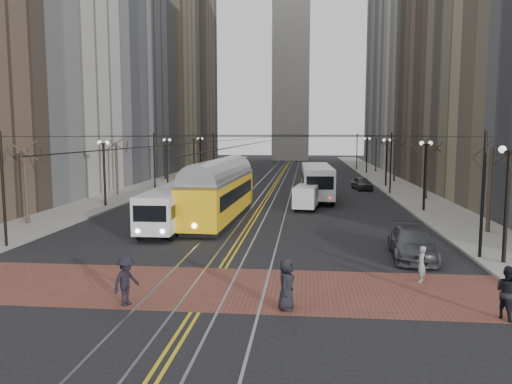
% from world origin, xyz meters
% --- Properties ---
extents(ground, '(260.00, 260.00, 0.00)m').
position_xyz_m(ground, '(0.00, 0.00, 0.00)').
color(ground, black).
rests_on(ground, ground).
extents(sidewalk_left, '(5.00, 140.00, 0.15)m').
position_xyz_m(sidewalk_left, '(-15.00, 45.00, 0.07)').
color(sidewalk_left, gray).
rests_on(sidewalk_left, ground).
extents(sidewalk_right, '(5.00, 140.00, 0.15)m').
position_xyz_m(sidewalk_right, '(15.00, 45.00, 0.07)').
color(sidewalk_right, gray).
rests_on(sidewalk_right, ground).
extents(crosswalk_band, '(25.00, 6.00, 0.01)m').
position_xyz_m(crosswalk_band, '(0.00, -4.00, 0.01)').
color(crosswalk_band, brown).
rests_on(crosswalk_band, ground).
extents(streetcar_rails, '(4.80, 130.00, 0.02)m').
position_xyz_m(streetcar_rails, '(0.00, 45.00, 0.00)').
color(streetcar_rails, gray).
rests_on(streetcar_rails, ground).
extents(centre_lines, '(0.42, 130.00, 0.01)m').
position_xyz_m(centre_lines, '(0.00, 45.00, 0.01)').
color(centre_lines, gold).
rests_on(centre_lines, ground).
extents(building_left_mid, '(16.00, 20.00, 34.00)m').
position_xyz_m(building_left_mid, '(-25.50, 46.00, 17.00)').
color(building_left_mid, slate).
rests_on(building_left_mid, ground).
extents(building_left_midfar, '(20.00, 20.00, 52.00)m').
position_xyz_m(building_left_midfar, '(-27.50, 66.00, 26.00)').
color(building_left_midfar, gray).
rests_on(building_left_midfar, ground).
extents(building_left_far, '(16.00, 20.00, 40.00)m').
position_xyz_m(building_left_far, '(-25.50, 86.00, 20.00)').
color(building_left_far, brown).
rests_on(building_left_far, ground).
extents(building_right_mid, '(16.00, 20.00, 34.00)m').
position_xyz_m(building_right_mid, '(25.50, 46.00, 17.00)').
color(building_right_mid, brown).
rests_on(building_right_mid, ground).
extents(building_right_midfar, '(20.00, 20.00, 52.00)m').
position_xyz_m(building_right_midfar, '(27.50, 66.00, 26.00)').
color(building_right_midfar, '#B8B5AD').
rests_on(building_right_midfar, ground).
extents(building_right_far, '(16.00, 20.00, 40.00)m').
position_xyz_m(building_right_far, '(25.50, 86.00, 20.00)').
color(building_right_far, slate).
rests_on(building_right_far, ground).
extents(clock_tower, '(12.00, 12.00, 66.00)m').
position_xyz_m(clock_tower, '(0.00, 102.00, 35.96)').
color(clock_tower, '#B2AFA5').
rests_on(clock_tower, ground).
extents(lamp_posts, '(27.60, 57.20, 5.60)m').
position_xyz_m(lamp_posts, '(-0.00, 28.75, 2.80)').
color(lamp_posts, black).
rests_on(lamp_posts, ground).
extents(street_trees, '(31.68, 53.28, 5.60)m').
position_xyz_m(street_trees, '(0.00, 35.25, 2.80)').
color(street_trees, '#382D23').
rests_on(street_trees, ground).
extents(trolley_wires, '(25.96, 120.00, 6.60)m').
position_xyz_m(trolley_wires, '(0.00, 34.83, 3.77)').
color(trolley_wires, black).
rests_on(trolley_wires, ground).
extents(transit_bus, '(2.63, 11.09, 2.76)m').
position_xyz_m(transit_bus, '(-5.23, 9.19, 1.38)').
color(transit_bus, silver).
rests_on(transit_bus, ground).
extents(streetcar, '(3.32, 15.07, 3.53)m').
position_xyz_m(streetcar, '(-2.50, 12.66, 1.77)').
color(streetcar, yellow).
rests_on(streetcar, ground).
extents(rear_bus, '(3.10, 12.75, 3.31)m').
position_xyz_m(rear_bus, '(5.00, 25.68, 1.65)').
color(rear_bus, silver).
rests_on(rear_bus, ground).
extents(cargo_van, '(2.35, 4.82, 2.05)m').
position_xyz_m(cargo_van, '(4.00, 18.36, 1.03)').
color(cargo_van, silver).
rests_on(cargo_van, ground).
extents(sedan_grey, '(2.45, 4.57, 1.48)m').
position_xyz_m(sedan_grey, '(10.44, 34.54, 0.74)').
color(sedan_grey, '#3A3C41').
rests_on(sedan_grey, ground).
extents(sedan_parked, '(2.56, 5.50, 1.56)m').
position_xyz_m(sedan_parked, '(9.50, 2.03, 0.78)').
color(sedan_parked, '#3E4045').
rests_on(sedan_parked, ground).
extents(pedestrian_a, '(0.79, 1.04, 1.90)m').
position_xyz_m(pedestrian_a, '(3.28, -6.36, 0.96)').
color(pedestrian_a, black).
rests_on(pedestrian_a, crosswalk_band).
extents(pedestrian_b, '(0.57, 0.68, 1.59)m').
position_xyz_m(pedestrian_b, '(8.99, -2.34, 0.81)').
color(pedestrian_b, gray).
rests_on(pedestrian_b, crosswalk_band).
extents(pedestrian_c, '(1.04, 1.14, 1.88)m').
position_xyz_m(pedestrian_c, '(11.00, -6.50, 0.95)').
color(pedestrian_c, black).
rests_on(pedestrian_c, crosswalk_band).
extents(pedestrian_d, '(1.13, 1.38, 1.86)m').
position_xyz_m(pedestrian_d, '(-2.73, -6.50, 0.94)').
color(pedestrian_d, black).
rests_on(pedestrian_d, crosswalk_band).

